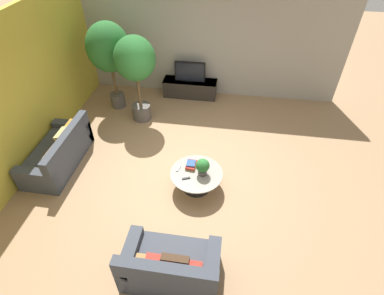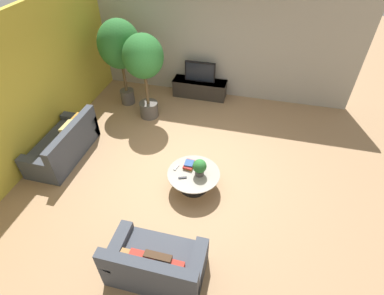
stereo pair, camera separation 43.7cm
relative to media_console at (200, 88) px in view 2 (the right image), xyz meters
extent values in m
plane|color=#9E7A56|center=(0.32, -2.94, -0.25)|extent=(24.00, 24.00, 0.00)
cube|color=#A39E93|center=(0.32, 0.32, 1.25)|extent=(7.40, 0.12, 3.00)
cube|color=gold|center=(-2.94, -2.74, 1.25)|extent=(0.12, 7.40, 3.00)
cube|color=#2D2823|center=(0.00, 0.00, -0.01)|extent=(1.49, 0.48, 0.48)
cube|color=#2D2823|center=(0.00, 0.00, 0.22)|extent=(1.52, 0.50, 0.02)
cube|color=black|center=(0.00, 0.00, 0.51)|extent=(0.85, 0.08, 0.56)
cube|color=black|center=(0.00, -0.04, 0.51)|extent=(0.78, 0.00, 0.50)
cube|color=black|center=(0.00, 0.00, 0.24)|extent=(0.25, 0.13, 0.02)
cylinder|color=black|center=(0.67, -3.47, -0.24)|extent=(0.57, 0.57, 0.02)
cylinder|color=black|center=(0.67, -3.47, -0.06)|extent=(0.10, 0.10, 0.39)
cylinder|color=gray|center=(0.67, -3.47, 0.14)|extent=(1.03, 1.03, 0.02)
cube|color=#3D424C|center=(-2.39, -3.23, -0.04)|extent=(0.84, 1.77, 0.42)
cube|color=#3D424C|center=(-2.05, -3.23, 0.38)|extent=(0.16, 1.77, 0.42)
cube|color=#3D424C|center=(-2.39, -2.44, 0.02)|extent=(0.84, 0.20, 0.54)
cube|color=#3D424C|center=(-2.39, -4.01, 0.02)|extent=(0.84, 0.20, 0.54)
cube|color=orange|center=(-2.21, -2.79, 0.34)|extent=(0.16, 0.39, 0.36)
cube|color=tan|center=(-2.21, -3.08, 0.35)|extent=(0.18, 0.40, 0.37)
cube|color=olive|center=(-2.21, -3.38, 0.30)|extent=(0.15, 0.29, 0.27)
cube|color=olive|center=(-2.21, -3.67, 0.32)|extent=(0.18, 0.33, 0.32)
cube|color=#3D424C|center=(0.54, -5.31, -0.04)|extent=(1.45, 0.84, 0.42)
cube|color=#3D424C|center=(0.54, -5.65, 0.38)|extent=(1.45, 0.16, 0.42)
cube|color=#3D424C|center=(1.17, -5.31, 0.02)|extent=(0.20, 0.84, 0.54)
cube|color=#3D424C|center=(-0.09, -5.31, 0.02)|extent=(0.20, 0.84, 0.54)
cube|color=#B23328|center=(0.86, -5.49, 0.32)|extent=(0.34, 0.13, 0.31)
cube|color=#422D1E|center=(0.65, -5.49, 0.35)|extent=(0.39, 0.17, 0.37)
cube|color=#B23328|center=(0.43, -5.49, 0.34)|extent=(0.38, 0.13, 0.35)
cube|color=olive|center=(0.22, -5.49, 0.30)|extent=(0.28, 0.17, 0.27)
cylinder|color=#514C47|center=(-1.87, -0.84, -0.06)|extent=(0.37, 0.37, 0.39)
cylinder|color=brown|center=(-1.87, -0.84, 0.48)|extent=(0.08, 0.08, 0.68)
ellipsoid|color=#286B2D|center=(-1.87, -0.84, 1.43)|extent=(1.06, 1.06, 1.22)
cylinder|color=#514C47|center=(-1.07, -1.30, -0.05)|extent=(0.47, 0.47, 0.40)
cylinder|color=brown|center=(-1.07, -1.30, 0.52)|extent=(0.08, 0.08, 0.73)
ellipsoid|color=#286B2D|center=(-1.07, -1.30, 1.40)|extent=(0.96, 0.96, 1.04)
cylinder|color=#514C47|center=(0.79, -3.47, 0.21)|extent=(0.18, 0.18, 0.11)
sphere|color=#286B2D|center=(0.79, -3.47, 0.37)|extent=(0.27, 0.27, 0.27)
cube|color=gold|center=(0.54, -3.31, 0.17)|extent=(0.22, 0.25, 0.03)
cube|color=#A32823|center=(0.54, -3.30, 0.20)|extent=(0.21, 0.29, 0.04)
cube|color=#2D4C84|center=(0.54, -3.30, 0.23)|extent=(0.17, 0.19, 0.03)
cube|color=black|center=(0.50, -3.65, 0.16)|extent=(0.16, 0.10, 0.02)
cube|color=gray|center=(0.30, -3.41, 0.16)|extent=(0.07, 0.16, 0.02)
camera|label=1|loc=(1.19, -7.49, 4.34)|focal=28.00mm
camera|label=2|loc=(1.62, -7.41, 4.34)|focal=28.00mm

